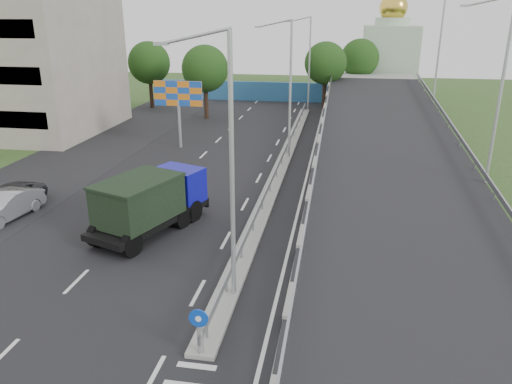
% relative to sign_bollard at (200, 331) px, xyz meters
% --- Properties ---
extents(road_surface, '(26.00, 90.00, 0.04)m').
position_rel_sign_bollard_xyz_m(road_surface, '(-3.00, 17.83, -1.03)').
color(road_surface, black).
rests_on(road_surface, ground).
extents(parking_strip, '(8.00, 90.00, 0.05)m').
position_rel_sign_bollard_xyz_m(parking_strip, '(-16.00, 17.83, -1.03)').
color(parking_strip, black).
rests_on(parking_strip, ground).
extents(median, '(1.00, 44.00, 0.20)m').
position_rel_sign_bollard_xyz_m(median, '(0.00, 21.83, -0.93)').
color(median, gray).
rests_on(median, ground).
extents(overpass_ramp, '(10.00, 50.00, 3.50)m').
position_rel_sign_bollard_xyz_m(overpass_ramp, '(7.50, 21.83, 0.72)').
color(overpass_ramp, gray).
rests_on(overpass_ramp, ground).
extents(median_guardrail, '(0.09, 44.00, 0.71)m').
position_rel_sign_bollard_xyz_m(median_guardrail, '(0.00, 21.83, -0.28)').
color(median_guardrail, gray).
rests_on(median_guardrail, median).
extents(sign_bollard, '(0.64, 0.23, 1.67)m').
position_rel_sign_bollard_xyz_m(sign_bollard, '(0.00, 0.00, 0.00)').
color(sign_bollard, black).
rests_on(sign_bollard, median).
extents(lamp_post_near, '(2.74, 0.18, 10.08)m').
position_rel_sign_bollard_xyz_m(lamp_post_near, '(0.11, 3.83, 4.77)').
color(lamp_post_near, '#B2B5B7').
rests_on(lamp_post_near, median).
extents(lamp_post_mid, '(2.74, 0.18, 10.08)m').
position_rel_sign_bollard_xyz_m(lamp_post_mid, '(0.11, 23.83, 4.77)').
color(lamp_post_mid, '#B2B5B7').
rests_on(lamp_post_mid, median).
extents(lamp_post_far, '(2.74, 0.18, 10.08)m').
position_rel_sign_bollard_xyz_m(lamp_post_far, '(0.11, 43.83, 4.77)').
color(lamp_post_far, '#B2B5B7').
rests_on(lamp_post_far, median).
extents(blue_wall, '(30.00, 0.50, 2.40)m').
position_rel_sign_bollard_xyz_m(blue_wall, '(-4.00, 49.83, 0.17)').
color(blue_wall, '#276792').
rests_on(blue_wall, ground).
extents(church, '(7.00, 7.00, 13.80)m').
position_rel_sign_bollard_xyz_m(church, '(10.00, 57.83, 4.28)').
color(church, '#B2CCAD').
rests_on(church, ground).
extents(billboard, '(4.00, 0.24, 5.50)m').
position_rel_sign_bollard_xyz_m(billboard, '(-9.00, 25.83, 3.15)').
color(billboard, '#B2B5B7').
rests_on(billboard, ground).
extents(tree_left_mid, '(4.80, 4.80, 7.60)m').
position_rel_sign_bollard_xyz_m(tree_left_mid, '(-10.00, 37.83, 4.14)').
color(tree_left_mid, black).
rests_on(tree_left_mid, ground).
extents(tree_median_far, '(4.80, 4.80, 7.60)m').
position_rel_sign_bollard_xyz_m(tree_median_far, '(2.00, 45.83, 4.14)').
color(tree_median_far, black).
rests_on(tree_median_far, ground).
extents(tree_left_far, '(4.80, 4.80, 7.60)m').
position_rel_sign_bollard_xyz_m(tree_left_far, '(-18.00, 42.83, 4.14)').
color(tree_left_far, black).
rests_on(tree_left_far, ground).
extents(tree_ramp_far, '(4.80, 4.80, 7.60)m').
position_rel_sign_bollard_xyz_m(tree_ramp_far, '(6.00, 52.83, 4.14)').
color(tree_ramp_far, black).
rests_on(tree_ramp_far, ground).
extents(dump_truck, '(4.71, 7.35, 3.05)m').
position_rel_sign_bollard_xyz_m(dump_truck, '(-5.21, 9.36, 0.65)').
color(dump_truck, black).
rests_on(dump_truck, ground).
extents(parked_car_b, '(2.20, 4.70, 1.49)m').
position_rel_sign_bollard_xyz_m(parked_car_b, '(-13.66, 9.53, -0.29)').
color(parked_car_b, '#949499').
rests_on(parked_car_b, ground).
extents(parked_car_c, '(2.47, 4.94, 1.34)m').
position_rel_sign_bollard_xyz_m(parked_car_c, '(-14.43, 10.76, -0.36)').
color(parked_car_c, '#2B2B2F').
rests_on(parked_car_c, ground).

